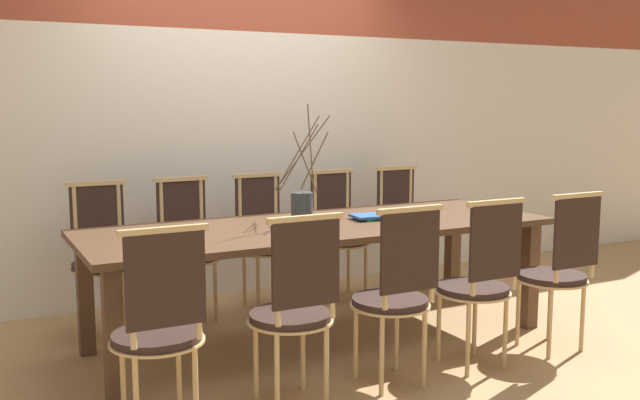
{
  "coord_description": "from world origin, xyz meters",
  "views": [
    {
      "loc": [
        -2.02,
        -3.91,
        1.52
      ],
      "look_at": [
        0.0,
        0.0,
        0.9
      ],
      "focal_mm": 40.0,
      "sensor_mm": 36.0,
      "label": 1
    }
  ],
  "objects_px": {
    "dining_table": "(320,236)",
    "book_stack": "(371,217)",
    "chair_near_center": "(396,291)",
    "chair_far_center": "(265,237)",
    "vase_centerpiece": "(302,205)"
  },
  "relations": [
    {
      "from": "chair_near_center",
      "to": "book_stack",
      "type": "distance_m",
      "value": 0.95
    },
    {
      "from": "dining_table",
      "to": "chair_far_center",
      "type": "distance_m",
      "value": 0.86
    },
    {
      "from": "vase_centerpiece",
      "to": "book_stack",
      "type": "distance_m",
      "value": 0.48
    },
    {
      "from": "chair_far_center",
      "to": "vase_centerpiece",
      "type": "bearing_deg",
      "value": 85.02
    },
    {
      "from": "dining_table",
      "to": "chair_near_center",
      "type": "distance_m",
      "value": 0.86
    },
    {
      "from": "vase_centerpiece",
      "to": "chair_far_center",
      "type": "bearing_deg",
      "value": 85.02
    },
    {
      "from": "chair_near_center",
      "to": "book_stack",
      "type": "height_order",
      "value": "chair_near_center"
    },
    {
      "from": "chair_near_center",
      "to": "book_stack",
      "type": "xyz_separation_m",
      "value": [
        0.36,
        0.84,
        0.25
      ]
    },
    {
      "from": "dining_table",
      "to": "chair_far_center",
      "type": "bearing_deg",
      "value": 91.57
    },
    {
      "from": "dining_table",
      "to": "book_stack",
      "type": "distance_m",
      "value": 0.38
    },
    {
      "from": "chair_near_center",
      "to": "vase_centerpiece",
      "type": "height_order",
      "value": "vase_centerpiece"
    },
    {
      "from": "book_stack",
      "to": "vase_centerpiece",
      "type": "bearing_deg",
      "value": 171.59
    },
    {
      "from": "dining_table",
      "to": "chair_near_center",
      "type": "bearing_deg",
      "value": -88.96
    },
    {
      "from": "chair_near_center",
      "to": "chair_far_center",
      "type": "relative_size",
      "value": 1.0
    },
    {
      "from": "chair_near_center",
      "to": "dining_table",
      "type": "bearing_deg",
      "value": 91.04
    }
  ]
}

